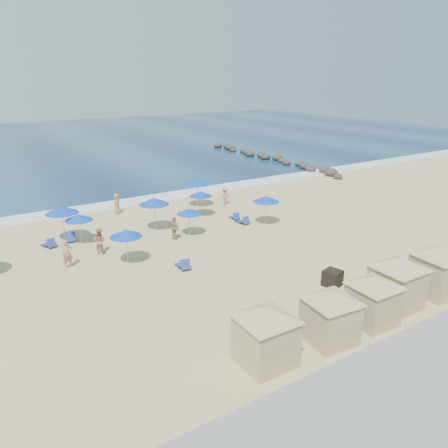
% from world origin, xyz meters
% --- Properties ---
extents(ground, '(160.00, 160.00, 0.00)m').
position_xyz_m(ground, '(0.00, 0.00, 0.00)').
color(ground, tan).
rests_on(ground, ground).
extents(ocean, '(160.00, 80.00, 0.06)m').
position_xyz_m(ocean, '(0.00, 55.00, 0.03)').
color(ocean, '#0E2950').
rests_on(ocean, ground).
extents(surf_line, '(160.00, 2.50, 0.08)m').
position_xyz_m(surf_line, '(0.00, 15.50, 0.04)').
color(surf_line, white).
rests_on(surf_line, ground).
extents(seawall, '(160.00, 6.10, 1.22)m').
position_xyz_m(seawall, '(0.00, -13.50, 0.65)').
color(seawall, gray).
rests_on(seawall, ground).
extents(rock_jetty, '(2.56, 26.66, 0.96)m').
position_xyz_m(rock_jetty, '(24.01, 24.90, 0.36)').
color(rock_jetty, '#2B2624').
rests_on(rock_jetty, ground).
extents(trash_bin, '(1.06, 1.06, 0.88)m').
position_xyz_m(trash_bin, '(3.94, -6.00, 0.44)').
color(trash_bin, black).
rests_on(trash_bin, ground).
extents(cabana_0, '(4.39, 4.39, 2.75)m').
position_xyz_m(cabana_0, '(-3.29, -9.36, 1.58)').
color(cabana_0, tan).
rests_on(cabana_0, ground).
extents(cabana_1, '(4.17, 4.17, 2.63)m').
position_xyz_m(cabana_1, '(-0.01, -9.64, 1.50)').
color(cabana_1, tan).
rests_on(cabana_1, ground).
extents(cabana_2, '(4.12, 4.12, 2.59)m').
position_xyz_m(cabana_2, '(2.71, -9.64, 1.48)').
color(cabana_2, tan).
rests_on(cabana_2, ground).
extents(cabana_3, '(4.57, 4.57, 2.87)m').
position_xyz_m(cabana_3, '(4.90, -9.27, 1.64)').
color(cabana_3, tan).
rests_on(cabana_3, ground).
extents(cabana_4, '(4.59, 4.59, 2.88)m').
position_xyz_m(cabana_4, '(7.88, -9.51, 1.65)').
color(cabana_4, tan).
rests_on(cabana_4, ground).
extents(umbrella_2, '(2.27, 2.27, 2.58)m').
position_xyz_m(umbrella_2, '(-6.64, 8.85, 2.24)').
color(umbrella_2, '#A5A8AD').
rests_on(umbrella_2, ground).
extents(umbrella_3, '(1.99, 1.99, 2.27)m').
position_xyz_m(umbrella_3, '(-4.38, 2.82, 1.97)').
color(umbrella_3, '#A5A8AD').
rests_on(umbrella_3, ground).
extents(umbrella_4, '(1.91, 1.91, 2.17)m').
position_xyz_m(umbrella_4, '(-5.86, 7.68, 1.88)').
color(umbrella_4, '#A5A8AD').
rests_on(umbrella_4, ground).
extents(umbrella_5, '(2.25, 2.25, 2.56)m').
position_xyz_m(umbrella_5, '(-0.47, 7.48, 2.22)').
color(umbrella_5, '#A5A8AD').
rests_on(umbrella_5, ground).
extents(umbrella_6, '(1.90, 1.90, 2.17)m').
position_xyz_m(umbrella_6, '(4.05, 8.58, 1.88)').
color(umbrella_6, '#A5A8AD').
rests_on(umbrella_6, ground).
extents(umbrella_7, '(1.85, 1.85, 2.11)m').
position_xyz_m(umbrella_7, '(1.14, 5.08, 1.83)').
color(umbrella_7, '#A5A8AD').
rests_on(umbrella_7, ground).
extents(umbrella_8, '(2.31, 2.31, 2.62)m').
position_xyz_m(umbrella_8, '(5.10, 11.03, 2.27)').
color(umbrella_8, '#A5A8AD').
rests_on(umbrella_8, ground).
extents(umbrella_9, '(2.06, 2.06, 2.34)m').
position_xyz_m(umbrella_9, '(7.22, 4.12, 2.03)').
color(umbrella_9, '#A5A8AD').
rests_on(umbrella_9, ground).
extents(beach_chair_1, '(0.95, 1.37, 0.69)m').
position_xyz_m(beach_chair_1, '(-7.87, 8.20, 0.24)').
color(beach_chair_1, navy).
rests_on(beach_chair_1, ground).
extents(beach_chair_2, '(0.83, 1.47, 0.76)m').
position_xyz_m(beach_chair_2, '(-6.36, 8.58, 0.26)').
color(beach_chair_2, navy).
rests_on(beach_chair_2, ground).
extents(beach_chair_3, '(0.74, 1.38, 0.73)m').
position_xyz_m(beach_chair_3, '(-1.89, 0.33, 0.25)').
color(beach_chair_3, navy).
rests_on(beach_chair_3, ground).
extents(beach_chair_4, '(0.66, 1.28, 0.68)m').
position_xyz_m(beach_chair_4, '(5.83, 5.13, 0.24)').
color(beach_chair_4, navy).
rests_on(beach_chair_4, ground).
extents(beach_chair_5, '(0.67, 1.19, 0.62)m').
position_xyz_m(beach_chair_5, '(5.92, 6.42, 0.21)').
color(beach_chair_5, navy).
rests_on(beach_chair_5, ground).
extents(beachgoer_0, '(0.67, 0.47, 1.74)m').
position_xyz_m(beachgoer_0, '(-7.58, 4.18, 0.87)').
color(beachgoer_0, '#A9775E').
rests_on(beachgoer_0, ground).
extents(beachgoer_1, '(1.01, 1.03, 1.67)m').
position_xyz_m(beachgoer_1, '(-5.28, 5.36, 0.84)').
color(beachgoer_1, '#A9775E').
rests_on(beachgoer_1, ground).
extents(beachgoer_2, '(0.63, 1.03, 1.65)m').
position_xyz_m(beachgoer_2, '(-0.13, 4.98, 0.82)').
color(beachgoer_2, '#A9775E').
rests_on(beachgoer_2, ground).
extents(beachgoer_3, '(1.09, 0.70, 1.59)m').
position_xyz_m(beachgoer_3, '(7.41, 10.29, 0.79)').
color(beachgoer_3, '#A9775E').
rests_on(beachgoer_3, ground).
extents(beachgoer_4, '(0.75, 0.95, 1.69)m').
position_xyz_m(beachgoer_4, '(-1.42, 13.00, 0.84)').
color(beachgoer_4, '#A9775E').
rests_on(beachgoer_4, ground).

